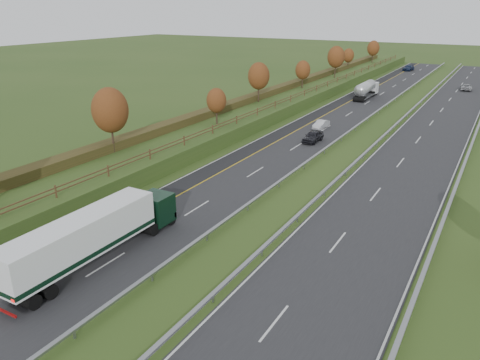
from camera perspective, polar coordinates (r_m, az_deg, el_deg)
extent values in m
plane|color=#30491A|center=(70.27, 14.52, 4.75)|extent=(400.00, 400.00, 0.00)
cube|color=#252527|center=(77.18, 9.82, 6.50)|extent=(10.50, 200.00, 0.04)
cube|color=#252527|center=(73.48, 21.99, 4.60)|extent=(10.50, 200.00, 0.04)
cube|color=black|center=(78.49, 7.24, 6.87)|extent=(3.00, 200.00, 0.04)
cube|color=silver|center=(78.97, 6.37, 7.01)|extent=(0.15, 200.00, 0.01)
cube|color=gold|center=(77.94, 8.27, 6.75)|extent=(0.15, 200.00, 0.01)
cube|color=silver|center=(75.68, 13.42, 5.99)|extent=(0.15, 200.00, 0.01)
cube|color=silver|center=(74.24, 18.15, 5.25)|extent=(0.15, 200.00, 0.01)
cube|color=silver|center=(73.05, 25.88, 3.96)|extent=(0.15, 200.00, 0.01)
cube|color=silver|center=(37.03, -16.01, -9.84)|extent=(0.15, 4.00, 0.01)
cube|color=silver|center=(29.96, 4.21, -16.97)|extent=(0.15, 4.00, 0.01)
cube|color=silver|center=(45.11, -5.26, -3.41)|extent=(0.15, 4.00, 0.01)
cube|color=silver|center=(39.52, 11.84, -7.42)|extent=(0.15, 4.00, 0.01)
cube|color=silver|center=(54.65, 1.89, 1.01)|extent=(0.15, 4.00, 0.01)
cube|color=silver|center=(50.13, 16.19, -1.67)|extent=(0.15, 4.00, 0.01)
cube|color=silver|center=(65.01, 6.85, 4.06)|extent=(0.15, 4.00, 0.01)
cube|color=silver|center=(61.26, 18.98, 2.04)|extent=(0.15, 4.00, 0.01)
cube|color=silver|center=(75.86, 10.45, 6.24)|extent=(0.15, 4.00, 0.01)
cube|color=silver|center=(72.67, 20.90, 4.60)|extent=(0.15, 4.00, 0.01)
cube|color=silver|center=(87.01, 13.15, 7.85)|extent=(0.15, 4.00, 0.01)
cube|color=silver|center=(84.24, 22.31, 6.46)|extent=(0.15, 4.00, 0.01)
cube|color=silver|center=(98.36, 15.25, 9.09)|extent=(0.15, 4.00, 0.01)
cube|color=silver|center=(95.92, 23.38, 7.86)|extent=(0.15, 4.00, 0.01)
cube|color=silver|center=(109.85, 16.92, 10.05)|extent=(0.15, 4.00, 0.01)
cube|color=silver|center=(107.67, 24.23, 8.95)|extent=(0.15, 4.00, 0.01)
cube|color=silver|center=(121.43, 18.28, 10.83)|extent=(0.15, 4.00, 0.01)
cube|color=silver|center=(119.47, 24.91, 9.83)|extent=(0.15, 4.00, 0.01)
cube|color=silver|center=(133.09, 19.41, 11.47)|extent=(0.15, 4.00, 0.01)
cube|color=silver|center=(131.30, 25.47, 10.55)|extent=(0.15, 4.00, 0.01)
cube|color=silver|center=(144.81, 20.36, 12.00)|extent=(0.15, 4.00, 0.01)
cube|color=silver|center=(143.17, 25.94, 11.15)|extent=(0.15, 4.00, 0.01)
cube|color=silver|center=(156.57, 21.17, 12.45)|extent=(0.15, 4.00, 0.01)
cube|color=silver|center=(155.05, 26.34, 11.66)|extent=(0.15, 4.00, 0.01)
cube|color=silver|center=(168.36, 21.87, 12.83)|extent=(0.15, 4.00, 0.01)
cube|color=silver|center=(166.95, 26.69, 12.09)|extent=(0.15, 4.00, 0.01)
cube|color=#30491A|center=(82.13, 1.26, 8.33)|extent=(12.00, 200.00, 2.00)
cube|color=#333315|center=(82.77, 0.03, 9.53)|extent=(2.20, 180.00, 1.10)
cube|color=#422B19|center=(79.82, 4.14, 9.07)|extent=(0.08, 184.00, 0.10)
cube|color=#422B19|center=(79.74, 4.15, 9.35)|extent=(0.08, 184.00, 0.10)
cube|color=#422B19|center=(45.12, -21.54, -1.32)|extent=(0.12, 0.12, 1.20)
cube|color=#422B19|center=(49.10, -15.77, 1.09)|extent=(0.12, 0.12, 1.20)
cube|color=#422B19|center=(53.59, -10.91, 3.11)|extent=(0.12, 0.12, 1.20)
cube|color=#422B19|center=(58.45, -6.82, 4.79)|extent=(0.12, 0.12, 1.20)
cube|color=#422B19|center=(63.61, -3.36, 6.19)|extent=(0.12, 0.12, 1.20)
cube|color=#422B19|center=(68.99, -0.41, 7.35)|extent=(0.12, 0.12, 1.20)
cube|color=#422B19|center=(74.55, 2.12, 8.33)|extent=(0.12, 0.12, 1.20)
cube|color=#422B19|center=(80.25, 4.30, 9.16)|extent=(0.12, 0.12, 1.20)
cube|color=#422B19|center=(86.07, 6.20, 9.87)|extent=(0.12, 0.12, 1.20)
cube|color=#422B19|center=(91.98, 7.86, 10.48)|extent=(0.12, 0.12, 1.20)
cube|color=#422B19|center=(97.96, 9.33, 11.00)|extent=(0.12, 0.12, 1.20)
cube|color=#422B19|center=(104.01, 10.63, 11.46)|extent=(0.12, 0.12, 1.20)
cube|color=#422B19|center=(110.10, 11.79, 11.87)|extent=(0.12, 0.12, 1.20)
cube|color=#422B19|center=(116.24, 12.83, 12.23)|extent=(0.12, 0.12, 1.20)
cube|color=#422B19|center=(122.42, 13.77, 12.55)|extent=(0.12, 0.12, 1.20)
cube|color=#422B19|center=(128.63, 14.62, 12.83)|extent=(0.12, 0.12, 1.20)
cube|color=#422B19|center=(134.87, 15.40, 13.09)|extent=(0.12, 0.12, 1.20)
cube|color=#422B19|center=(141.13, 16.10, 13.32)|extent=(0.12, 0.12, 1.20)
cube|color=#422B19|center=(147.41, 16.75, 13.53)|extent=(0.12, 0.12, 1.20)
cube|color=#422B19|center=(153.71, 17.35, 13.72)|extent=(0.12, 0.12, 1.20)
cube|color=#422B19|center=(160.02, 17.90, 13.90)|extent=(0.12, 0.12, 1.20)
cube|color=#422B19|center=(166.35, 18.40, 14.06)|extent=(0.12, 0.12, 1.20)
cube|color=gray|center=(75.38, 13.93, 6.33)|extent=(0.32, 200.00, 0.18)
cube|color=gray|center=(30.26, -19.53, -17.32)|extent=(0.10, 0.14, 0.56)
cube|color=gray|center=(34.20, -10.66, -11.61)|extent=(0.10, 0.14, 0.56)
cube|color=gray|center=(39.01, -4.05, -7.00)|extent=(0.10, 0.14, 0.56)
cube|color=gray|center=(44.41, 0.94, -3.39)|extent=(0.10, 0.14, 0.56)
cube|color=gray|center=(50.21, 4.79, -0.58)|extent=(0.10, 0.14, 0.56)
cube|color=gray|center=(56.28, 7.82, 1.65)|extent=(0.10, 0.14, 0.56)
cube|color=gray|center=(62.54, 10.25, 3.43)|extent=(0.10, 0.14, 0.56)
cube|color=gray|center=(68.94, 12.25, 4.89)|extent=(0.10, 0.14, 0.56)
cube|color=gray|center=(75.46, 13.91, 6.08)|extent=(0.10, 0.14, 0.56)
cube|color=gray|center=(82.05, 15.31, 7.09)|extent=(0.10, 0.14, 0.56)
cube|color=gray|center=(88.70, 16.51, 7.94)|extent=(0.10, 0.14, 0.56)
cube|color=gray|center=(95.41, 17.54, 8.66)|extent=(0.10, 0.14, 0.56)
cube|color=gray|center=(102.15, 18.44, 9.29)|extent=(0.10, 0.14, 0.56)
cube|color=gray|center=(108.93, 19.23, 9.84)|extent=(0.10, 0.14, 0.56)
cube|color=gray|center=(115.73, 19.93, 10.33)|extent=(0.10, 0.14, 0.56)
cube|color=gray|center=(122.55, 20.55, 10.76)|extent=(0.10, 0.14, 0.56)
cube|color=gray|center=(129.40, 21.11, 11.14)|extent=(0.10, 0.14, 0.56)
cube|color=gray|center=(136.26, 21.62, 11.48)|extent=(0.10, 0.14, 0.56)
cube|color=gray|center=(143.13, 22.08, 11.79)|extent=(0.10, 0.14, 0.56)
cube|color=gray|center=(150.01, 22.49, 12.07)|extent=(0.10, 0.14, 0.56)
cube|color=gray|center=(156.91, 22.87, 12.33)|extent=(0.10, 0.14, 0.56)
cube|color=gray|center=(163.81, 23.22, 12.56)|extent=(0.10, 0.14, 0.56)
cube|color=gray|center=(170.73, 23.54, 12.78)|extent=(0.10, 0.14, 0.56)
cube|color=gray|center=(74.22, 17.71, 5.75)|extent=(0.32, 200.00, 0.18)
cube|color=gray|center=(31.58, -3.30, -14.23)|extent=(0.10, 0.14, 0.56)
cube|color=gray|center=(36.74, 2.68, -8.83)|extent=(0.10, 0.14, 0.56)
cube|color=gray|center=(42.43, 7.01, -4.75)|extent=(0.10, 0.14, 0.56)
cube|color=gray|center=(48.46, 10.25, -1.64)|extent=(0.10, 0.14, 0.56)
cube|color=gray|center=(54.72, 12.76, 0.77)|extent=(0.10, 0.14, 0.56)
cube|color=gray|center=(61.14, 14.75, 2.69)|extent=(0.10, 0.14, 0.56)
cube|color=gray|center=(67.68, 16.36, 4.23)|extent=(0.10, 0.14, 0.56)
cube|color=gray|center=(74.30, 17.69, 5.50)|extent=(0.10, 0.14, 0.56)
cube|color=gray|center=(80.99, 18.80, 6.55)|extent=(0.10, 0.14, 0.56)
cube|color=gray|center=(87.73, 19.75, 7.44)|extent=(0.10, 0.14, 0.56)
cube|color=gray|center=(94.50, 20.57, 8.21)|extent=(0.10, 0.14, 0.56)
cube|color=gray|center=(101.30, 21.27, 8.87)|extent=(0.10, 0.14, 0.56)
cube|color=gray|center=(108.13, 21.90, 9.44)|extent=(0.10, 0.14, 0.56)
cube|color=gray|center=(114.98, 22.45, 9.95)|extent=(0.10, 0.14, 0.56)
cube|color=gray|center=(121.85, 22.94, 10.40)|extent=(0.10, 0.14, 0.56)
cube|color=gray|center=(128.73, 23.37, 10.80)|extent=(0.10, 0.14, 0.56)
cube|color=gray|center=(135.62, 23.77, 11.16)|extent=(0.10, 0.14, 0.56)
cube|color=gray|center=(142.53, 24.13, 11.48)|extent=(0.10, 0.14, 0.56)
cube|color=gray|center=(149.44, 24.45, 11.77)|extent=(0.10, 0.14, 0.56)
cube|color=gray|center=(156.36, 24.75, 12.04)|extent=(0.10, 0.14, 0.56)
cube|color=gray|center=(163.29, 25.02, 12.29)|extent=(0.10, 0.14, 0.56)
cube|color=gray|center=(170.22, 25.27, 12.51)|extent=(0.10, 0.14, 0.56)
cube|color=gray|center=(72.88, 26.53, 4.29)|extent=(0.32, 200.00, 0.18)
cube|color=gray|center=(33.94, 20.71, -12.98)|extent=(0.10, 0.14, 0.56)
cube|color=gray|center=(46.37, 23.74, -4.17)|extent=(0.10, 0.14, 0.56)
cube|color=gray|center=(59.50, 25.42, 0.85)|extent=(0.10, 0.14, 0.56)
cube|color=gray|center=(72.96, 26.49, 4.03)|extent=(0.10, 0.14, 0.56)
cube|color=gray|center=(86.59, 27.23, 6.22)|extent=(0.10, 0.14, 0.56)
cylinder|color=#2D2116|center=(56.94, -15.24, 4.81)|extent=(0.24, 0.24, 3.15)
ellipsoid|color=#542912|center=(56.15, -15.56, 8.21)|extent=(4.20, 4.20, 5.25)
cylinder|color=#2D2116|center=(68.90, -2.86, 7.72)|extent=(0.24, 0.24, 2.16)
ellipsoid|color=#542912|center=(68.42, -2.89, 9.66)|extent=(2.88, 2.88, 3.60)
cylinder|color=#2D2116|center=(85.36, 2.27, 10.45)|extent=(0.24, 0.24, 2.88)
ellipsoid|color=#542912|center=(84.87, 2.30, 12.56)|extent=(3.84, 3.84, 4.80)
cylinder|color=#2D2116|center=(101.15, 7.60, 11.71)|extent=(0.24, 0.24, 2.34)
ellipsoid|color=#542912|center=(100.80, 7.67, 13.16)|extent=(3.12, 3.12, 3.90)
cylinder|color=#2D2116|center=(117.50, 11.52, 12.86)|extent=(0.24, 0.24, 3.06)
ellipsoid|color=#542912|center=(117.12, 11.64, 14.49)|extent=(4.08, 4.08, 5.10)
cylinder|color=#2D2116|center=(135.33, 13.00, 13.54)|extent=(0.24, 0.24, 2.25)
ellipsoid|color=#542912|center=(135.08, 13.09, 14.58)|extent=(3.00, 3.00, 3.75)
cylinder|color=#2D2116|center=(152.02, 15.84, 14.09)|extent=(0.24, 0.24, 2.70)
ellipsoid|color=#542912|center=(151.76, 15.95, 15.20)|extent=(3.60, 3.60, 4.50)
cube|color=black|center=(41.38, -10.18, -3.38)|extent=(2.50, 2.40, 2.50)
cube|color=gray|center=(42.47, -9.18, -3.85)|extent=(2.50, 0.30, 0.50)
cube|color=white|center=(35.68, -18.77, -6.53)|extent=(2.55, 13.00, 2.80)
cube|color=black|center=(36.15, -18.58, -8.02)|extent=(2.58, 13.02, 0.35)
cube|color=maroon|center=(33.47, -26.86, -14.06)|extent=(2.40, 0.12, 0.14)
cube|color=red|center=(32.17, -25.97, -13.11)|extent=(0.25, 0.06, 0.18)
cylinder|color=black|center=(42.42, -9.40, -4.46)|extent=(2.20, 1.04, 1.04)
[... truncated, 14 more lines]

